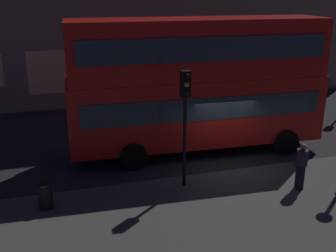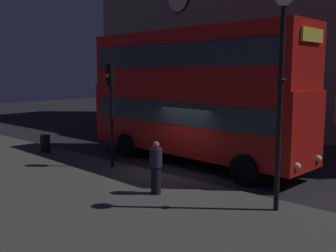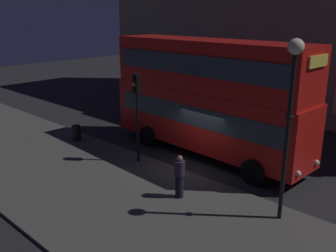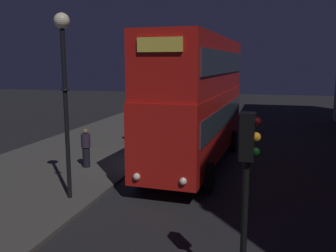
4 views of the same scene
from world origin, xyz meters
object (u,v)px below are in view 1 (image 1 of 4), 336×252
object	(u,v)px
pedestrian	(301,166)
traffic_light_near_kerb	(185,105)
double_decker_bus	(198,81)
litter_bin	(45,196)

from	to	relation	value
pedestrian	traffic_light_near_kerb	bearing A→B (deg)	45.56
double_decker_bus	pedestrian	distance (m)	5.39
double_decker_bus	litter_bin	world-z (taller)	double_decker_bus
double_decker_bus	pedestrian	bearing A→B (deg)	-60.95
traffic_light_near_kerb	litter_bin	world-z (taller)	traffic_light_near_kerb
double_decker_bus	traffic_light_near_kerb	bearing A→B (deg)	-114.11
pedestrian	double_decker_bus	bearing A→B (deg)	1.50
double_decker_bus	litter_bin	xyz separation A→B (m)	(-6.24, -3.32, -2.59)
pedestrian	litter_bin	distance (m)	8.51
double_decker_bus	litter_bin	bearing A→B (deg)	-149.18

